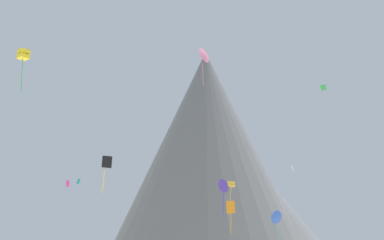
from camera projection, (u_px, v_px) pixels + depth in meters
rock_massif at (217, 162)px, 122.57m from camera, size 69.13×67.81×54.23m
kite_pink_high at (205, 55)px, 71.65m from camera, size 2.24×2.64×6.36m
kite_blue_low at (277, 218)px, 78.23m from camera, size 2.41×1.92×6.33m
kite_teal_low at (78, 181)px, 78.26m from camera, size 0.90×0.94×1.00m
kite_white_mid at (293, 169)px, 77.50m from camera, size 0.44×0.94×1.06m
kite_magenta_low at (68, 183)px, 83.52m from camera, size 0.62×0.55×1.11m
kite_black_low at (106, 165)px, 51.50m from camera, size 1.11×0.82×4.19m
kite_gold_low at (231, 185)px, 73.69m from camera, size 1.24×1.23×5.22m
kite_indigo_low at (223, 187)px, 47.44m from camera, size 1.36×1.28×3.58m
kite_yellow_mid at (23, 55)px, 55.17m from camera, size 1.59×1.59×5.24m
kite_green_high at (323, 87)px, 86.51m from camera, size 1.16×0.73×1.10m
kite_orange_low at (231, 209)px, 54.47m from camera, size 1.03×0.50×3.80m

